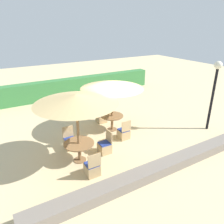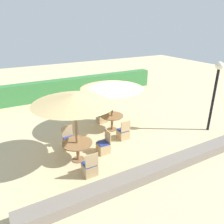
{
  "view_description": "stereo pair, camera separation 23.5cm",
  "coord_description": "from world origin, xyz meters",
  "px_view_note": "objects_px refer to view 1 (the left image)",
  "views": [
    {
      "loc": [
        -4.91,
        -7.76,
        4.89
      ],
      "look_at": [
        0.0,
        0.6,
        0.9
      ],
      "focal_mm": 35.0,
      "sensor_mm": 36.0,
      "label": 1
    },
    {
      "loc": [
        -4.7,
        -7.88,
        4.89
      ],
      "look_at": [
        0.0,
        0.6,
        0.9
      ],
      "focal_mm": 35.0,
      "sensor_mm": 36.0,
      "label": 2
    }
  ],
  "objects_px": {
    "round_table_front_left": "(79,147)",
    "round_table_center": "(112,118)",
    "patio_chair_center_north": "(101,117)",
    "patio_chair_front_left_east": "(105,147)",
    "patio_chair_front_left_north": "(70,143)",
    "parasol_front_left": "(76,99)",
    "patio_chair_front_left_south": "(92,168)",
    "patio_chair_center_south": "(124,133)",
    "lamp_post": "(215,82)",
    "parasol_center": "(112,85)"
  },
  "relations": [
    {
      "from": "round_table_front_left",
      "to": "round_table_center",
      "type": "bearing_deg",
      "value": 34.24
    },
    {
      "from": "patio_chair_center_north",
      "to": "patio_chair_front_left_east",
      "type": "bearing_deg",
      "value": 65.3
    },
    {
      "from": "patio_chair_front_left_east",
      "to": "patio_chair_front_left_north",
      "type": "distance_m",
      "value": 1.49
    },
    {
      "from": "parasol_front_left",
      "to": "patio_chair_front_left_south",
      "type": "bearing_deg",
      "value": -87.42
    },
    {
      "from": "round_table_front_left",
      "to": "patio_chair_center_south",
      "type": "height_order",
      "value": "patio_chair_center_south"
    },
    {
      "from": "patio_chair_center_north",
      "to": "patio_chair_front_left_north",
      "type": "bearing_deg",
      "value": 35.4
    },
    {
      "from": "lamp_post",
      "to": "patio_chair_front_left_north",
      "type": "height_order",
      "value": "lamp_post"
    },
    {
      "from": "round_table_center",
      "to": "parasol_front_left",
      "type": "bearing_deg",
      "value": -145.76
    },
    {
      "from": "round_table_front_left",
      "to": "patio_chair_center_north",
      "type": "bearing_deg",
      "value": 48.93
    },
    {
      "from": "patio_chair_front_left_east",
      "to": "patio_chair_center_north",
      "type": "xyz_separation_m",
      "value": [
        1.23,
        2.67,
        0.0
      ]
    },
    {
      "from": "patio_chair_front_left_north",
      "to": "patio_chair_front_left_south",
      "type": "relative_size",
      "value": 1.0
    },
    {
      "from": "round_table_front_left",
      "to": "patio_chair_center_south",
      "type": "bearing_deg",
      "value": 13.81
    },
    {
      "from": "round_table_front_left",
      "to": "patio_chair_front_left_east",
      "type": "distance_m",
      "value": 1.15
    },
    {
      "from": "patio_chair_center_south",
      "to": "parasol_front_left",
      "type": "bearing_deg",
      "value": -166.19
    },
    {
      "from": "patio_chair_front_left_north",
      "to": "parasol_center",
      "type": "bearing_deg",
      "value": -165.79
    },
    {
      "from": "parasol_front_left",
      "to": "patio_chair_center_south",
      "type": "distance_m",
      "value": 3.3
    },
    {
      "from": "round_table_front_left",
      "to": "patio_chair_front_left_north",
      "type": "distance_m",
      "value": 1.07
    },
    {
      "from": "round_table_center",
      "to": "patio_chair_front_left_south",
      "type": "bearing_deg",
      "value": -131.47
    },
    {
      "from": "parasol_center",
      "to": "patio_chair_center_north",
      "type": "xyz_separation_m",
      "value": [
        -0.05,
        1.05,
        -2.0
      ]
    },
    {
      "from": "patio_chair_front_left_north",
      "to": "patio_chair_center_north",
      "type": "distance_m",
      "value": 2.84
    },
    {
      "from": "round_table_front_left",
      "to": "patio_chair_front_left_north",
      "type": "relative_size",
      "value": 1.22
    },
    {
      "from": "patio_chair_front_left_north",
      "to": "patio_chair_front_left_south",
      "type": "bearing_deg",
      "value": 91.23
    },
    {
      "from": "parasol_front_left",
      "to": "patio_chair_center_north",
      "type": "relative_size",
      "value": 3.15
    },
    {
      "from": "round_table_front_left",
      "to": "patio_chair_front_left_south",
      "type": "relative_size",
      "value": 1.22
    },
    {
      "from": "lamp_post",
      "to": "parasol_center",
      "type": "bearing_deg",
      "value": 150.81
    },
    {
      "from": "patio_chair_front_left_north",
      "to": "round_table_center",
      "type": "relative_size",
      "value": 0.86
    },
    {
      "from": "patio_chair_front_left_east",
      "to": "patio_chair_center_north",
      "type": "bearing_deg",
      "value": -24.7
    },
    {
      "from": "patio_chair_front_left_south",
      "to": "patio_chair_front_left_north",
      "type": "bearing_deg",
      "value": 91.23
    },
    {
      "from": "round_table_center",
      "to": "patio_chair_center_north",
      "type": "xyz_separation_m",
      "value": [
        -0.05,
        1.05,
        -0.33
      ]
    },
    {
      "from": "round_table_front_left",
      "to": "patio_chair_front_left_north",
      "type": "height_order",
      "value": "patio_chair_front_left_north"
    },
    {
      "from": "lamp_post",
      "to": "patio_chair_front_left_south",
      "type": "xyz_separation_m",
      "value": [
        -6.44,
        -0.34,
        -2.09
      ]
    },
    {
      "from": "patio_chair_front_left_north",
      "to": "patio_chair_center_south",
      "type": "relative_size",
      "value": 1.0
    },
    {
      "from": "patio_chair_front_left_east",
      "to": "round_table_center",
      "type": "xyz_separation_m",
      "value": [
        1.28,
        1.62,
        0.33
      ]
    },
    {
      "from": "parasol_center",
      "to": "round_table_center",
      "type": "xyz_separation_m",
      "value": [
        -0.0,
        0.0,
        -1.67
      ]
    },
    {
      "from": "parasol_front_left",
      "to": "round_table_center",
      "type": "distance_m",
      "value": 3.43
    },
    {
      "from": "parasol_front_left",
      "to": "parasol_center",
      "type": "bearing_deg",
      "value": 34.24
    },
    {
      "from": "patio_chair_center_south",
      "to": "round_table_front_left",
      "type": "bearing_deg",
      "value": -166.19
    },
    {
      "from": "parasol_center",
      "to": "patio_chair_center_north",
      "type": "height_order",
      "value": "parasol_center"
    },
    {
      "from": "round_table_center",
      "to": "patio_chair_center_north",
      "type": "relative_size",
      "value": 1.16
    },
    {
      "from": "patio_chair_front_left_north",
      "to": "patio_chair_center_north",
      "type": "xyz_separation_m",
      "value": [
        2.32,
        1.65,
        0.0
      ]
    },
    {
      "from": "lamp_post",
      "to": "round_table_front_left",
      "type": "xyz_separation_m",
      "value": [
        -6.48,
        0.68,
        -1.74
      ]
    },
    {
      "from": "lamp_post",
      "to": "parasol_front_left",
      "type": "height_order",
      "value": "lamp_post"
    },
    {
      "from": "patio_chair_center_south",
      "to": "patio_chair_front_left_south",
      "type": "bearing_deg",
      "value": -145.52
    },
    {
      "from": "patio_chair_front_left_east",
      "to": "round_table_front_left",
      "type": "bearing_deg",
      "value": 89.77
    },
    {
      "from": "patio_chair_front_left_north",
      "to": "round_table_center",
      "type": "height_order",
      "value": "patio_chair_front_left_north"
    },
    {
      "from": "parasol_front_left",
      "to": "round_table_center",
      "type": "height_order",
      "value": "parasol_front_left"
    },
    {
      "from": "round_table_front_left",
      "to": "round_table_center",
      "type": "xyz_separation_m",
      "value": [
        2.37,
        1.62,
        -0.01
      ]
    },
    {
      "from": "patio_chair_front_left_east",
      "to": "parasol_front_left",
      "type": "bearing_deg",
      "value": 89.77
    },
    {
      "from": "patio_chair_front_left_south",
      "to": "patio_chair_center_north",
      "type": "relative_size",
      "value": 1.0
    },
    {
      "from": "patio_chair_center_south",
      "to": "patio_chair_front_left_north",
      "type": "bearing_deg",
      "value": 169.76
    }
  ]
}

